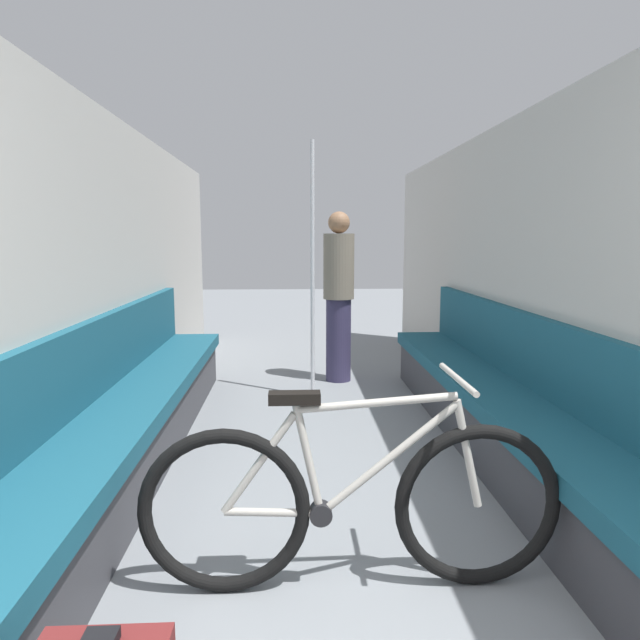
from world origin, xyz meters
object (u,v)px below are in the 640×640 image
Objects in this scene: bicycle at (352,504)px; passenger_standing at (339,295)px; bench_seat_row_right at (507,417)px; bench_seat_row_left at (127,423)px; grab_pole_near at (313,275)px.

passenger_standing reaches higher than bicycle.
bicycle is 1.02× the size of passenger_standing.
bench_seat_row_right is 2.39m from passenger_standing.
bench_seat_row_left is 2.69× the size of passenger_standing.
grab_pole_near reaches higher than bicycle.
bench_seat_row_left is 1.74m from bicycle.
bicycle is at bearing -88.99° from grab_pole_near.
grab_pole_near is (1.18, 1.59, 0.78)m from bench_seat_row_left.
bench_seat_row_left and bench_seat_row_right have the same top height.
grab_pole_near is 0.67m from passenger_standing.
grab_pole_near reaches higher than passenger_standing.
bicycle is at bearing -45.10° from bench_seat_row_left.
bench_seat_row_left is 2.66m from passenger_standing.
bicycle is at bearing 161.76° from passenger_standing.
bicycle is (-1.10, -1.23, 0.06)m from bench_seat_row_right.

